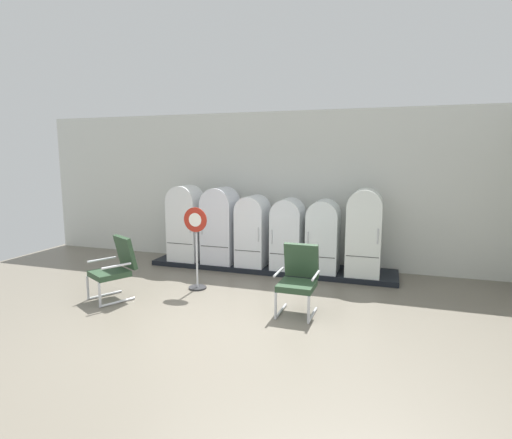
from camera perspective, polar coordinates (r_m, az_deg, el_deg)
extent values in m
cube|color=#6E6659|center=(5.96, -6.45, -14.73)|extent=(12.00, 10.00, 0.05)
cube|color=silver|center=(8.94, 3.19, 4.30)|extent=(11.76, 0.12, 3.30)
cube|color=#47443F|center=(8.93, 3.26, 12.63)|extent=(11.76, 0.07, 0.06)
cube|color=black|center=(8.62, 1.99, -6.68)|extent=(5.11, 0.95, 0.10)
cube|color=white|center=(9.03, -9.77, -1.50)|extent=(0.65, 0.59, 1.31)
cylinder|color=white|center=(8.93, -9.88, 2.63)|extent=(0.65, 0.58, 0.65)
cube|color=#383838|center=(8.81, -10.64, -3.33)|extent=(0.60, 0.01, 0.01)
cylinder|color=silver|center=(8.61, -9.19, -0.92)|extent=(0.02, 0.02, 0.28)
cube|color=white|center=(8.73, -4.97, -1.87)|extent=(0.67, 0.68, 1.27)
cylinder|color=white|center=(8.63, -5.03, 2.28)|extent=(0.67, 0.66, 0.67)
cube|color=#383838|center=(8.47, -5.86, -3.80)|extent=(0.61, 0.01, 0.01)
cylinder|color=silver|center=(8.49, -7.62, -1.16)|extent=(0.02, 0.02, 0.28)
cube|color=white|center=(8.48, -0.45, -2.53)|extent=(0.59, 0.68, 1.16)
cylinder|color=white|center=(8.39, -0.45, 1.37)|extent=(0.59, 0.67, 0.59)
cube|color=#383838|center=(8.21, -1.22, -4.41)|extent=(0.54, 0.01, 0.01)
cylinder|color=silver|center=(8.05, 0.33, -2.13)|extent=(0.02, 0.02, 0.28)
cube|color=silver|center=(8.25, 4.45, -3.03)|extent=(0.60, 0.62, 1.12)
cylinder|color=silver|center=(8.16, 4.50, 0.82)|extent=(0.60, 0.61, 0.60)
cube|color=#383838|center=(8.00, 3.90, -4.88)|extent=(0.56, 0.01, 0.01)
cylinder|color=silver|center=(7.98, 2.22, -2.43)|extent=(0.02, 0.02, 0.28)
cube|color=white|center=(8.12, 9.35, -3.33)|extent=(0.60, 0.63, 1.12)
cylinder|color=white|center=(8.02, 9.45, 0.57)|extent=(0.60, 0.61, 0.60)
cube|color=#383838|center=(7.86, 8.96, -5.22)|extent=(0.55, 0.01, 0.01)
cylinder|color=silver|center=(7.82, 7.26, -2.75)|extent=(0.02, 0.02, 0.28)
cube|color=white|center=(8.05, 14.85, -2.84)|extent=(0.64, 0.68, 1.33)
cylinder|color=white|center=(7.94, 15.04, 1.87)|extent=(0.64, 0.66, 0.64)
cube|color=#383838|center=(7.77, 14.63, -5.06)|extent=(0.59, 0.01, 0.01)
cylinder|color=silver|center=(7.66, 16.66, -2.28)|extent=(0.02, 0.02, 0.28)
cylinder|color=silver|center=(7.50, -20.38, -9.85)|extent=(0.32, 0.54, 0.04)
cylinder|color=silver|center=(7.35, -22.46, -8.79)|extent=(0.05, 0.05, 0.38)
cylinder|color=silver|center=(7.07, -18.82, -10.90)|extent=(0.32, 0.54, 0.04)
cylinder|color=silver|center=(6.91, -21.01, -9.81)|extent=(0.05, 0.05, 0.38)
cube|color=#29432B|center=(7.16, -19.80, -7.13)|extent=(0.72, 0.72, 0.09)
cube|color=#29432B|center=(7.20, -17.80, -4.34)|extent=(0.55, 0.41, 0.55)
cylinder|color=silver|center=(7.37, -20.74, -5.25)|extent=(0.26, 0.44, 0.04)
cylinder|color=silver|center=(6.86, -18.94, -6.17)|extent=(0.26, 0.44, 0.04)
cylinder|color=silver|center=(6.37, 3.47, -12.66)|extent=(0.05, 0.59, 0.04)
cylinder|color=silver|center=(6.05, 2.76, -11.89)|extent=(0.04, 0.04, 0.38)
cylinder|color=silver|center=(6.26, 7.87, -13.10)|extent=(0.05, 0.59, 0.04)
cylinder|color=silver|center=(5.94, 7.37, -12.35)|extent=(0.04, 0.04, 0.38)
cube|color=#29432B|center=(6.16, 5.71, -9.20)|extent=(0.54, 0.55, 0.09)
cube|color=#29432B|center=(6.35, 6.37, -5.69)|extent=(0.53, 0.19, 0.55)
cylinder|color=silver|center=(6.18, 3.18, -7.34)|extent=(0.04, 0.48, 0.04)
cylinder|color=silver|center=(6.05, 8.35, -7.75)|extent=(0.04, 0.48, 0.04)
cylinder|color=#2D2D30|center=(7.51, -8.17, -9.40)|extent=(0.32, 0.32, 0.03)
cylinder|color=silver|center=(7.33, -8.28, -4.74)|extent=(0.04, 0.04, 1.23)
cylinder|color=#A12417|center=(7.19, -8.48, -0.04)|extent=(0.44, 0.02, 0.44)
cylinder|color=white|center=(7.18, -8.53, -0.05)|extent=(0.24, 0.00, 0.24)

